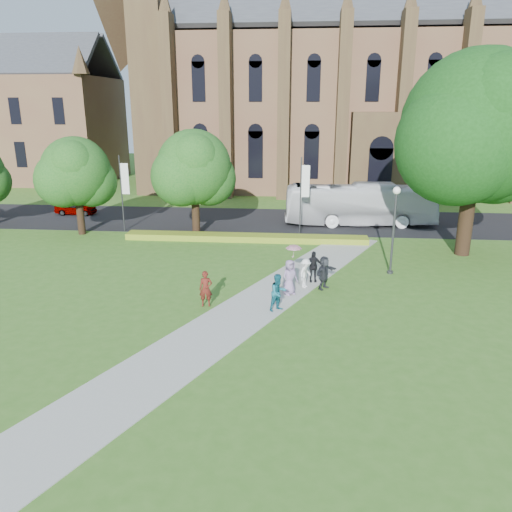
# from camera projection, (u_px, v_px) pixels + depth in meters

# --- Properties ---
(ground) EXTENTS (160.00, 160.00, 0.00)m
(ground) POSITION_uv_depth(u_px,v_px,m) (256.00, 312.00, 24.48)
(ground) COLOR #3B6B20
(ground) RESTS_ON ground
(road) EXTENTS (160.00, 10.00, 0.02)m
(road) POSITION_uv_depth(u_px,v_px,m) (277.00, 221.00, 43.52)
(road) COLOR black
(road) RESTS_ON ground
(footpath) EXTENTS (15.58, 28.54, 0.04)m
(footpath) POSITION_uv_depth(u_px,v_px,m) (258.00, 303.00, 25.42)
(footpath) COLOR #B2B2A8
(footpath) RESTS_ON ground
(flower_hedge) EXTENTS (18.00, 1.40, 0.45)m
(flower_hedge) POSITION_uv_depth(u_px,v_px,m) (246.00, 238.00, 37.16)
(flower_hedge) COLOR gold
(flower_hedge) RESTS_ON ground
(cathedral) EXTENTS (52.60, 18.25, 28.00)m
(cathedral) POSITION_uv_depth(u_px,v_px,m) (373.00, 75.00, 57.66)
(cathedral) COLOR brown
(cathedral) RESTS_ON ground
(building_west) EXTENTS (22.00, 14.00, 18.30)m
(building_west) POSITION_uv_depth(u_px,v_px,m) (25.00, 109.00, 64.77)
(building_west) COLOR brown
(building_west) RESTS_ON ground
(streetlamp) EXTENTS (0.44, 0.44, 5.24)m
(streetlamp) POSITION_uv_depth(u_px,v_px,m) (394.00, 220.00, 29.05)
(streetlamp) COLOR #38383D
(streetlamp) RESTS_ON ground
(large_tree) EXTENTS (9.60, 9.60, 13.20)m
(large_tree) POSITION_uv_depth(u_px,v_px,m) (477.00, 127.00, 31.38)
(large_tree) COLOR #332114
(large_tree) RESTS_ON ground
(street_tree_0) EXTENTS (5.20, 5.20, 7.50)m
(street_tree_0) POSITION_uv_depth(u_px,v_px,m) (76.00, 172.00, 37.70)
(street_tree_0) COLOR #332114
(street_tree_0) RESTS_ON ground
(street_tree_1) EXTENTS (5.60, 5.60, 8.05)m
(street_tree_1) POSITION_uv_depth(u_px,v_px,m) (194.00, 167.00, 37.29)
(street_tree_1) COLOR #332114
(street_tree_1) RESTS_ON ground
(banner_pole_0) EXTENTS (0.70, 0.10, 6.00)m
(banner_pole_0) POSITION_uv_depth(u_px,v_px,m) (302.00, 192.00, 37.78)
(banner_pole_0) COLOR #38383D
(banner_pole_0) RESTS_ON ground
(banner_pole_1) EXTENTS (0.70, 0.10, 6.00)m
(banner_pole_1) POSITION_uv_depth(u_px,v_px,m) (123.00, 189.00, 39.01)
(banner_pole_1) COLOR #38383D
(banner_pole_1) RESTS_ON ground
(tour_coach) EXTENTS (12.61, 3.72, 3.47)m
(tour_coach) POSITION_uv_depth(u_px,v_px,m) (360.00, 204.00, 41.57)
(tour_coach) COLOR silver
(tour_coach) RESTS_ON road
(car_0) EXTENTS (3.74, 1.58, 1.26)m
(car_0) POSITION_uv_depth(u_px,v_px,m) (76.00, 208.00, 45.77)
(car_0) COLOR gray
(car_0) RESTS_ON road
(pedestrian_0) EXTENTS (0.72, 0.52, 1.81)m
(pedestrian_0) POSITION_uv_depth(u_px,v_px,m) (206.00, 289.00, 24.84)
(pedestrian_0) COLOR #531B13
(pedestrian_0) RESTS_ON footpath
(pedestrian_1) EXTENTS (1.15, 1.11, 1.87)m
(pedestrian_1) POSITION_uv_depth(u_px,v_px,m) (278.00, 292.00, 24.27)
(pedestrian_1) COLOR #165D6F
(pedestrian_1) RESTS_ON footpath
(pedestrian_2) EXTENTS (1.00, 1.21, 1.63)m
(pedestrian_2) POSITION_uv_depth(u_px,v_px,m) (306.00, 273.00, 27.41)
(pedestrian_2) COLOR white
(pedestrian_2) RESTS_ON footpath
(pedestrian_3) EXTENTS (1.10, 0.56, 1.79)m
(pedestrian_3) POSITION_uv_depth(u_px,v_px,m) (313.00, 266.00, 28.28)
(pedestrian_3) COLOR black
(pedestrian_3) RESTS_ON footpath
(pedestrian_4) EXTENTS (1.11, 1.05, 1.90)m
(pedestrian_4) POSITION_uv_depth(u_px,v_px,m) (290.00, 277.00, 26.36)
(pedestrian_4) COLOR gray
(pedestrian_4) RESTS_ON footpath
(pedestrian_5) EXTENTS (1.47, 1.71, 1.85)m
(pedestrian_5) POSITION_uv_depth(u_px,v_px,m) (324.00, 273.00, 27.16)
(pedestrian_5) COLOR #25272C
(pedestrian_5) RESTS_ON footpath
(parasol) EXTENTS (1.05, 1.05, 0.72)m
(parasol) POSITION_uv_depth(u_px,v_px,m) (294.00, 253.00, 26.06)
(parasol) COLOR #C289A2
(parasol) RESTS_ON pedestrian_4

